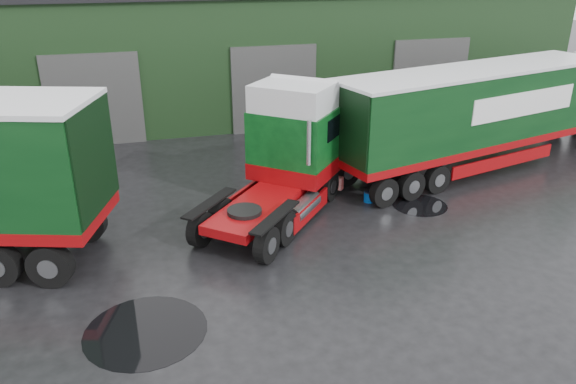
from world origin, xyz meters
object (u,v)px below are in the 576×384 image
at_px(tree_back_a, 99,3).
at_px(tree_back_b, 326,12).
at_px(warehouse, 247,45).
at_px(wash_bucket, 369,197).
at_px(hero_tractor, 270,160).
at_px(lorry_right, 473,120).

height_order(tree_back_a, tree_back_b, tree_back_a).
xyz_separation_m(warehouse, wash_bucket, (1.10, -14.94, -2.99)).
relative_size(wash_bucket, tree_back_a, 0.04).
xyz_separation_m(hero_tractor, tree_back_a, (-5.48, 25.50, 2.69)).
height_order(hero_tractor, wash_bucket, hero_tractor).
xyz_separation_m(hero_tractor, wash_bucket, (3.62, 0.56, -1.89)).
bearing_deg(tree_back_a, warehouse, -51.34).
height_order(hero_tractor, tree_back_a, tree_back_a).
height_order(wash_bucket, tree_back_a, tree_back_a).
xyz_separation_m(lorry_right, tree_back_a, (-14.00, 23.13, 2.73)).
height_order(wash_bucket, tree_back_b, tree_back_b).
distance_m(warehouse, lorry_right, 14.48).
relative_size(hero_tractor, tree_back_b, 0.89).
bearing_deg(tree_back_a, tree_back_b, 0.00).
bearing_deg(lorry_right, tree_back_a, -163.34).
height_order(warehouse, lorry_right, warehouse).
bearing_deg(wash_bucket, tree_back_a, 110.05).
relative_size(lorry_right, tree_back_a, 1.61).
relative_size(warehouse, lorry_right, 2.11).
bearing_deg(hero_tractor, warehouse, 121.64).
bearing_deg(lorry_right, wash_bucket, -84.22).
distance_m(hero_tractor, lorry_right, 8.84).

